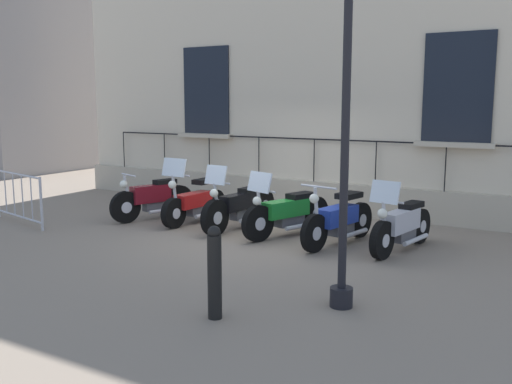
{
  "coord_description": "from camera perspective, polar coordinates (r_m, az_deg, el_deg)",
  "views": [
    {
      "loc": [
        9.03,
        5.27,
        2.46
      ],
      "look_at": [
        0.04,
        0.0,
        0.8
      ],
      "focal_mm": 39.75,
      "sensor_mm": 36.0,
      "label": 1
    }
  ],
  "objects": [
    {
      "name": "ground_plane",
      "position": [
        10.74,
        0.11,
        -4.19
      ],
      "size": [
        60.0,
        60.0,
        0.0
      ],
      "primitive_type": "plane",
      "color": "gray"
    },
    {
      "name": "building_facade",
      "position": [
        13.17,
        6.84,
        16.15
      ],
      "size": [
        0.82,
        13.62,
        8.43
      ],
      "color": "beige",
      "rests_on": "ground_plane"
    },
    {
      "name": "motorcycle_maroon",
      "position": [
        12.16,
        -10.37,
        -0.7
      ],
      "size": [
        1.88,
        0.83,
        1.01
      ],
      "color": "black",
      "rests_on": "ground_plane"
    },
    {
      "name": "motorcycle_red",
      "position": [
        11.67,
        -6.23,
        -1.09
      ],
      "size": [
        1.91,
        0.68,
        1.38
      ],
      "color": "black",
      "rests_on": "ground_plane"
    },
    {
      "name": "motorcycle_black",
      "position": [
        11.08,
        -1.69,
        -1.52
      ],
      "size": [
        2.22,
        0.57,
        1.31
      ],
      "color": "black",
      "rests_on": "ground_plane"
    },
    {
      "name": "motorcycle_green",
      "position": [
        10.49,
        3.12,
        -2.12
      ],
      "size": [
        2.04,
        0.94,
        1.25
      ],
      "color": "black",
      "rests_on": "ground_plane"
    },
    {
      "name": "motorcycle_blue",
      "position": [
        9.94,
        8.3,
        -2.82
      ],
      "size": [
        2.06,
        0.81,
        1.1
      ],
      "color": "black",
      "rests_on": "ground_plane"
    },
    {
      "name": "motorcycle_silver",
      "position": [
        9.71,
        14.45,
        -3.36
      ],
      "size": [
        1.97,
        0.69,
        1.25
      ],
      "color": "black",
      "rests_on": "ground_plane"
    },
    {
      "name": "lamppost",
      "position": [
        6.67,
        9.14,
        12.14
      ],
      "size": [
        0.36,
        0.36,
        4.72
      ],
      "color": "black",
      "rests_on": "ground_plane"
    },
    {
      "name": "crowd_barrier",
      "position": [
        12.46,
        -22.82,
        -0.41
      ],
      "size": [
        0.48,
        1.97,
        1.05
      ],
      "color": "#B7B7BF",
      "rests_on": "ground_plane"
    },
    {
      "name": "bollard",
      "position": [
        6.52,
        -4.19,
        -8.05
      ],
      "size": [
        0.16,
        0.16,
        1.09
      ],
      "color": "black",
      "rests_on": "ground_plane"
    },
    {
      "name": "distant_building",
      "position": [
        24.34,
        -24.23,
        11.99
      ],
      "size": [
        5.8,
        7.43,
        8.07
      ],
      "color": "gray",
      "rests_on": "ground_plane"
    }
  ]
}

